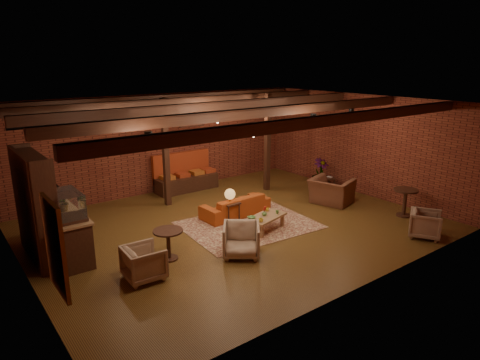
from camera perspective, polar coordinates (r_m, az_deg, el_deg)
floor at (r=11.36m, az=-0.70°, el=-6.13°), size 10.00×10.00×0.00m
ceiling at (r=10.59m, az=-0.75°, el=10.15°), size 10.00×8.00×0.02m
wall_back at (r=14.22m, az=-10.33°, el=4.83°), size 10.00×0.02×3.20m
wall_front at (r=8.13m, az=16.22°, el=-3.85°), size 10.00×0.02×3.20m
wall_left at (r=8.99m, az=-27.41°, el=-3.14°), size 0.02×8.00×3.20m
wall_right at (r=14.33m, az=15.68°, el=4.58°), size 0.02×8.00×3.20m
ceiling_beams at (r=10.61m, az=-0.75°, el=9.50°), size 9.80×6.40×0.22m
ceiling_pipe at (r=11.95m, az=-5.34°, el=9.04°), size 9.60×0.12×0.12m
post_left at (r=12.73m, az=-9.87°, el=3.58°), size 0.16×0.16×3.20m
post_right at (r=14.10m, az=3.67°, el=4.97°), size 0.16×0.16×3.20m
service_counter at (r=10.33m, az=-22.96°, el=-4.98°), size 0.80×2.50×1.60m
plant_counter at (r=10.41m, az=-22.95°, el=-2.38°), size 0.35×0.39×0.30m
shelving_hutch at (r=10.23m, az=-25.50°, el=-3.11°), size 0.52×2.00×2.40m
chalkboard_menu at (r=6.87m, az=-23.36°, el=-8.21°), size 0.08×0.96×1.46m
banquette at (r=14.35m, az=-7.16°, el=0.56°), size 2.10×0.70×1.00m
service_sign at (r=13.60m, az=-6.48°, el=7.70°), size 0.86×0.06×0.30m
ceiling_spotlights at (r=10.63m, az=-0.75°, el=8.32°), size 6.40×4.40×0.28m
rug at (r=11.42m, az=1.16°, el=-5.99°), size 3.53×2.80×0.01m
sofa at (r=12.00m, az=-0.61°, el=-3.42°), size 2.03×0.86×0.58m
coffee_table at (r=10.96m, az=3.39°, el=-5.03°), size 1.25×0.85×0.64m
side_table_lamp at (r=11.45m, az=-1.35°, el=-2.24°), size 0.45×0.45×0.92m
round_table_left at (r=9.52m, az=-9.54°, el=-7.84°), size 0.65×0.65×0.68m
armchair_a at (r=8.84m, az=-12.69°, el=-10.50°), size 0.73×0.78×0.77m
armchair_b at (r=9.57m, az=0.17°, el=-7.81°), size 1.09×1.08×0.82m
armchair_right at (r=13.24m, az=12.12°, el=-0.91°), size 1.08×1.36×1.04m
side_table_book at (r=14.55m, az=11.64°, el=0.20°), size 0.49×0.49×0.46m
round_table_right at (r=12.74m, az=21.16°, el=-2.28°), size 0.67×0.67×0.78m
armchair_far at (r=11.51m, az=23.50°, el=-5.26°), size 0.95×0.94×0.73m
plant_tall at (r=14.56m, az=10.89°, el=4.72°), size 1.72×1.72×3.03m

